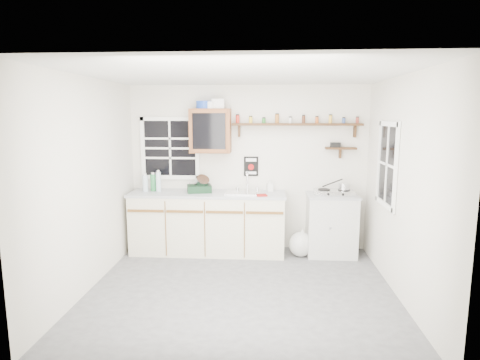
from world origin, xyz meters
name	(u,v)px	position (x,y,z in m)	size (l,w,h in m)	color
room	(241,187)	(0.00, 0.00, 1.25)	(3.64, 3.24, 2.54)	#4B4B4D
main_cabinet	(208,222)	(-0.58, 1.30, 0.46)	(2.31, 0.63, 0.92)	beige
right_cabinet	(331,225)	(1.25, 1.32, 0.46)	(0.73, 0.57, 0.91)	#B8B8B1
sink	(244,192)	(-0.05, 1.30, 0.93)	(0.52, 0.44, 0.29)	silver
upper_cabinet	(210,131)	(-0.55, 1.44, 1.82)	(0.60, 0.32, 0.65)	brown
upper_cabinet_clutter	(210,104)	(-0.56, 1.44, 2.21)	(0.42, 0.24, 0.14)	#183BA2
spice_shelf	(296,124)	(0.71, 1.51, 1.93)	(1.91, 0.18, 0.35)	black
secondary_shelf	(339,148)	(1.36, 1.52, 1.58)	(0.45, 0.16, 0.24)	black
warning_sign	(251,166)	(0.05, 1.59, 1.28)	(0.22, 0.02, 0.30)	black
window_back	(170,148)	(-1.20, 1.59, 1.55)	(0.93, 0.03, 0.98)	black
window_right	(387,165)	(1.79, 0.55, 1.45)	(0.03, 0.78, 1.08)	black
water_bottles	(152,182)	(-1.42, 1.33, 1.06)	(0.27, 0.14, 0.32)	silver
dish_rack	(200,186)	(-0.70, 1.32, 1.01)	(0.40, 0.34, 0.27)	black
soap_bottle	(270,185)	(0.34, 1.46, 1.01)	(0.08, 0.09, 0.19)	silver
rag	(262,195)	(0.22, 1.10, 0.93)	(0.15, 0.12, 0.02)	maroon
hotplate	(334,192)	(1.27, 1.31, 0.95)	(0.58, 0.33, 0.08)	silver
saucepan	(344,187)	(1.40, 1.31, 1.03)	(0.37, 0.25, 0.17)	silver
trash_bag	(301,244)	(0.80, 1.20, 0.19)	(0.38, 0.35, 0.44)	beige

